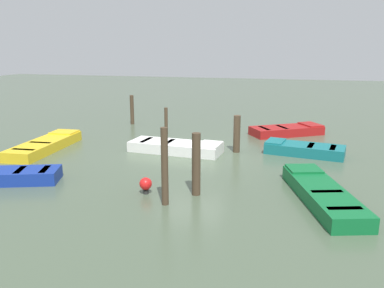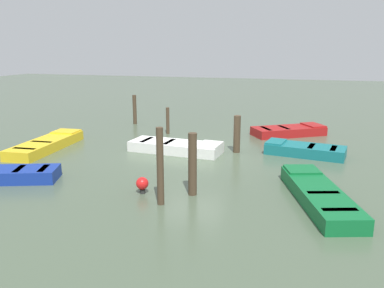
# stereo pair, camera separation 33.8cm
# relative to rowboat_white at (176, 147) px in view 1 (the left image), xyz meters

# --- Properties ---
(ground_plane) EXTENTS (80.00, 80.00, 0.00)m
(ground_plane) POSITION_rel_rowboat_white_xyz_m (0.63, 0.09, -0.22)
(ground_plane) COLOR #475642
(rowboat_white) EXTENTS (3.77, 1.56, 0.46)m
(rowboat_white) POSITION_rel_rowboat_white_xyz_m (0.00, 0.00, 0.00)
(rowboat_white) COLOR silver
(rowboat_white) RESTS_ON ground_plane
(rowboat_green) EXTENTS (2.27, 4.20, 0.46)m
(rowboat_green) POSITION_rel_rowboat_white_xyz_m (5.40, -3.88, -0.00)
(rowboat_green) COLOR #0F602D
(rowboat_green) RESTS_ON ground_plane
(rowboat_teal) EXTENTS (3.11, 1.64, 0.46)m
(rowboat_teal) POSITION_rel_rowboat_white_xyz_m (4.94, 0.97, 0.00)
(rowboat_teal) COLOR #14666B
(rowboat_teal) RESTS_ON ground_plane
(rowboat_yellow) EXTENTS (1.47, 4.17, 0.46)m
(rowboat_yellow) POSITION_rel_rowboat_white_xyz_m (-5.26, -1.12, -0.00)
(rowboat_yellow) COLOR gold
(rowboat_yellow) RESTS_ON ground_plane
(rowboat_red) EXTENTS (3.58, 2.94, 0.46)m
(rowboat_red) POSITION_rel_rowboat_white_xyz_m (4.16, 4.51, 0.00)
(rowboat_red) COLOR maroon
(rowboat_red) RESTS_ON ground_plane
(rowboat_blue) EXTENTS (2.92, 1.89, 0.46)m
(rowboat_blue) POSITION_rel_rowboat_white_xyz_m (-3.79, -4.83, 0.00)
(rowboat_blue) COLOR navy
(rowboat_blue) RESTS_ON ground_plane
(mooring_piling_near_right) EXTENTS (0.25, 0.25, 1.79)m
(mooring_piling_near_right) POSITION_rel_rowboat_white_xyz_m (1.98, -4.35, 0.68)
(mooring_piling_near_right) COLOR #423323
(mooring_piling_near_right) RESTS_ON ground_plane
(mooring_piling_mid_left) EXTENTS (0.27, 0.27, 1.49)m
(mooring_piling_mid_left) POSITION_rel_rowboat_white_xyz_m (2.33, 0.63, 0.53)
(mooring_piling_mid_left) COLOR #423323
(mooring_piling_mid_left) RESTS_ON ground_plane
(mooring_piling_near_left) EXTENTS (0.16, 0.16, 1.29)m
(mooring_piling_near_left) POSITION_rel_rowboat_white_xyz_m (-1.51, 3.14, 0.43)
(mooring_piling_near_left) COLOR #423323
(mooring_piling_near_left) RESTS_ON ground_plane
(mooring_piling_center) EXTENTS (0.20, 0.20, 1.59)m
(mooring_piling_center) POSITION_rel_rowboat_white_xyz_m (-4.13, 5.04, 0.58)
(mooring_piling_center) COLOR #423323
(mooring_piling_center) RESTS_ON ground_plane
(mooring_piling_far_left) EXTENTS (0.19, 0.19, 2.10)m
(mooring_piling_far_left) POSITION_rel_rowboat_white_xyz_m (1.37, -5.27, 0.83)
(mooring_piling_far_left) COLOR #423323
(mooring_piling_far_left) RESTS_ON ground_plane
(marker_buoy) EXTENTS (0.36, 0.36, 0.48)m
(marker_buoy) POSITION_rel_rowboat_white_xyz_m (0.57, -4.66, 0.07)
(marker_buoy) COLOR #262626
(marker_buoy) RESTS_ON ground_plane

